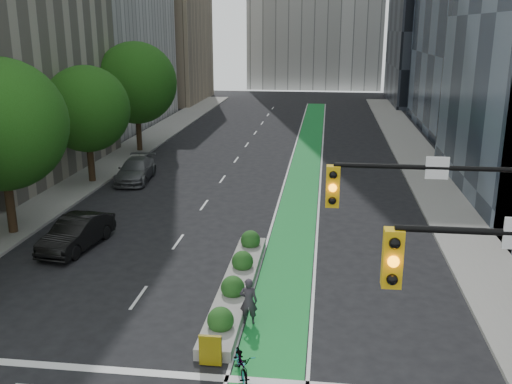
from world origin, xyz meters
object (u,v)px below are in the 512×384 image
(cyclist, at_px, (249,301))
(parked_car_left_far, at_px, (136,170))
(parked_car_left_mid, at_px, (77,233))
(median_planter, at_px, (237,282))
(bicycle, at_px, (242,363))

(cyclist, distance_m, parked_car_left_far, 21.00)
(parked_car_left_far, bearing_deg, parked_car_left_mid, -89.41)
(median_planter, xyz_separation_m, cyclist, (0.80, -2.48, 0.49))
(median_planter, bearing_deg, bicycle, -79.63)
(bicycle, bearing_deg, parked_car_left_far, 97.95)
(median_planter, xyz_separation_m, parked_car_left_mid, (-8.20, 3.59, 0.39))
(median_planter, height_order, cyclist, cyclist)
(median_planter, distance_m, cyclist, 2.65)
(parked_car_left_far, bearing_deg, median_planter, -64.44)
(bicycle, height_order, cyclist, cyclist)
(median_planter, height_order, parked_car_left_far, parked_car_left_far)
(parked_car_left_mid, relative_size, parked_car_left_far, 0.90)
(median_planter, bearing_deg, parked_car_left_mid, 156.36)
(bicycle, xyz_separation_m, parked_car_left_far, (-10.50, 21.54, 0.26))
(median_planter, relative_size, parked_car_left_mid, 2.22)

